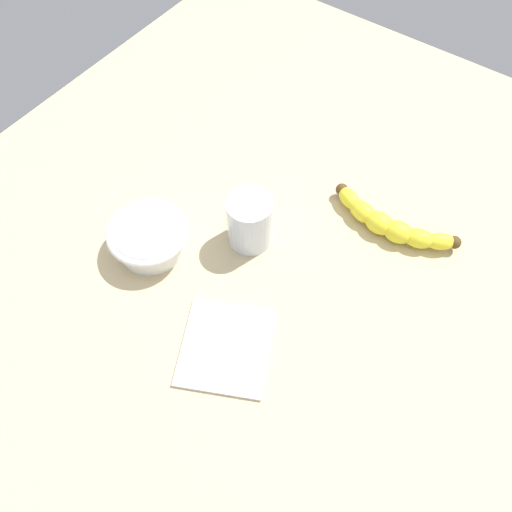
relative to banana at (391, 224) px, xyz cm
name	(u,v)px	position (x,y,z in cm)	size (l,w,h in cm)	color
wooden_tabletop	(297,241)	(9.94, -11.80, -3.37)	(120.00, 120.00, 3.00)	#CFB98A
banana	(391,224)	(0.00, 0.00, 0.00)	(7.06, 22.63, 3.73)	yellow
smoothie_glass	(250,221)	(14.88, -18.17, 2.90)	(7.37, 7.37, 9.53)	silver
ceramic_bowl	(149,237)	(25.81, -30.25, 1.22)	(13.08, 13.08, 5.19)	white
folded_napkin	(226,347)	(32.70, -9.69, -1.57)	(13.86, 12.77, 0.60)	white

